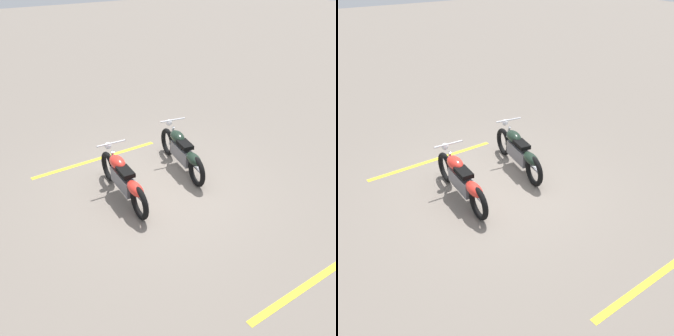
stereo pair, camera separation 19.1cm
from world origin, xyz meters
TOP-DOWN VIEW (x-y plane):
  - ground_plane at (0.00, 0.00)m, footprint 60.00×60.00m
  - motorcycle_bright_foreground at (0.01, -0.83)m, footprint 2.23×0.62m
  - motorcycle_dark_foreground at (-0.38, 0.82)m, footprint 2.23×0.62m
  - parking_stripe_near at (-1.85, -0.70)m, footprint 0.33×3.20m
  - parking_stripe_mid at (3.55, 0.93)m, footprint 0.33×3.20m

SIDE VIEW (x-z plane):
  - ground_plane at x=0.00m, z-range 0.00..0.00m
  - parking_stripe_near at x=-1.85m, z-range 0.00..0.01m
  - parking_stripe_mid at x=3.55m, z-range 0.00..0.01m
  - motorcycle_bright_foreground at x=0.01m, z-range -0.06..0.98m
  - motorcycle_dark_foreground at x=-0.38m, z-range -0.06..0.98m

